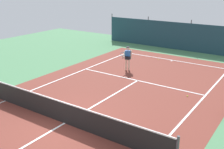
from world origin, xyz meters
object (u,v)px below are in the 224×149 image
at_px(tennis_net, 64,112).
at_px(tennis_player, 128,57).
at_px(parked_car, 202,38).
at_px(tennis_ball_midcourt, 158,60).
at_px(tennis_ball_near_player, 187,96).

xyz_separation_m(tennis_net, tennis_player, (-1.60, 7.82, 0.45)).
height_order(tennis_net, tennis_player, tennis_player).
relative_size(tennis_net, parked_car, 2.32).
height_order(tennis_player, tennis_ball_midcourt, tennis_player).
relative_size(tennis_ball_near_player, parked_car, 0.02).
relative_size(tennis_net, tennis_player, 6.17).
distance_m(tennis_net, tennis_ball_midcourt, 11.40).
xyz_separation_m(tennis_net, tennis_ball_near_player, (3.36, 5.74, -0.48)).
xyz_separation_m(tennis_player, tennis_ball_near_player, (4.96, -2.08, -0.93)).
relative_size(tennis_player, tennis_ball_near_player, 24.85).
height_order(tennis_ball_near_player, parked_car, parked_car).
relative_size(tennis_player, parked_car, 0.38).
relative_size(tennis_player, tennis_ball_midcourt, 24.85).
height_order(tennis_net, tennis_ball_midcourt, tennis_net).
distance_m(tennis_player, tennis_ball_midcourt, 3.72).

